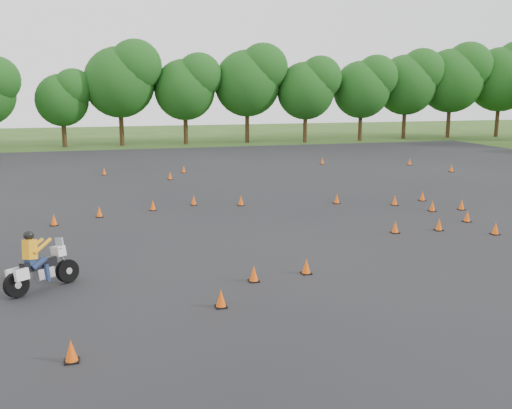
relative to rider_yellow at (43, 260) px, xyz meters
The scene contains 5 objects.
ground 7.28m from the rider_yellow, ahead, with size 140.00×140.00×0.00m, color #2D5119.
asphalt_pad 9.56m from the rider_yellow, 40.65° to the left, with size 62.00×62.00×0.00m, color black.
treeline 37.37m from the rider_yellow, 75.00° to the left, with size 86.96×32.34×11.22m.
traffic_cones 9.23m from the rider_yellow, 34.58° to the left, with size 36.50×33.06×0.45m.
rider_yellow is the anchor object (origin of this frame).
Camera 1 is at (-5.53, -16.22, 5.49)m, focal length 40.00 mm.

